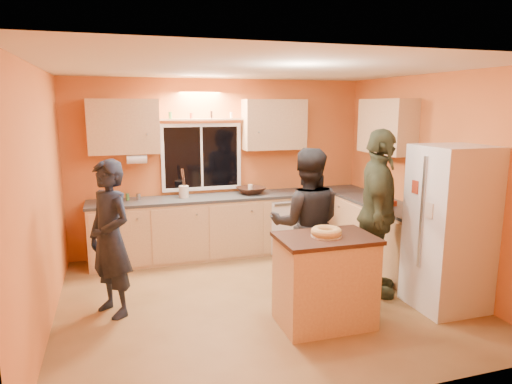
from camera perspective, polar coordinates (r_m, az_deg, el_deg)
name	(u,v)px	position (r m, az deg, el deg)	size (l,w,h in m)	color
ground	(261,298)	(5.46, 0.68, -13.15)	(4.50, 4.50, 0.00)	brown
room_shell	(261,156)	(5.45, 0.57, 4.51)	(4.54, 4.04, 2.61)	orange
back_counter	(227,225)	(6.86, -3.63, -4.12)	(4.23, 0.62, 0.90)	tan
right_counter	(385,235)	(6.54, 15.80, -5.25)	(0.62, 1.84, 0.90)	tan
refrigerator	(450,228)	(5.39, 23.05, -4.19)	(0.72, 0.70, 1.80)	silver
island	(325,280)	(4.75, 8.61, -10.81)	(0.97, 0.67, 0.93)	tan
bundt_pastry	(326,232)	(4.59, 8.79, -4.94)	(0.31, 0.31, 0.09)	tan
person_left	(110,239)	(5.05, -17.77, -5.58)	(0.61, 0.40, 1.67)	black
person_center	(306,224)	(5.26, 6.32, -4.03)	(0.85, 0.66, 1.75)	black
person_right	(378,213)	(5.49, 14.95, -2.59)	(1.15, 0.48, 1.96)	#353823
mixing_bowl	(251,190)	(6.88, -0.65, 0.21)	(0.41, 0.41, 0.10)	black
utensil_crock	(184,192)	(6.67, -9.02, 0.04)	(0.14, 0.14, 0.17)	beige
potted_plant	(416,202)	(5.97, 19.40, -1.18)	(0.25, 0.22, 0.28)	gray
red_box	(389,203)	(6.30, 16.33, -1.36)	(0.16, 0.12, 0.07)	#9A2E17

